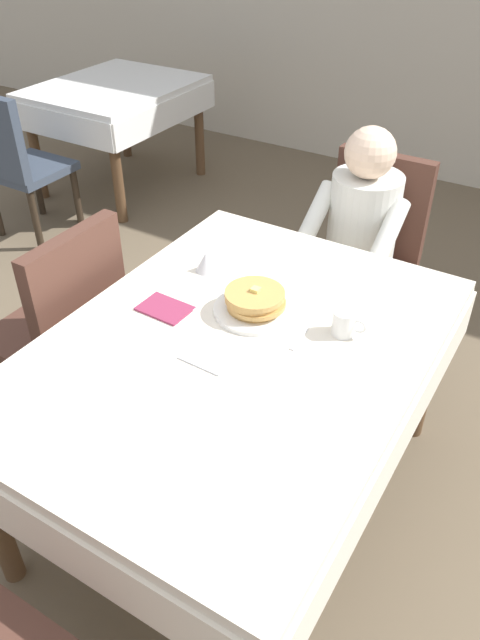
{
  "coord_description": "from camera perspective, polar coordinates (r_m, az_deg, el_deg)",
  "views": [
    {
      "loc": [
        0.79,
        -1.27,
        1.93
      ],
      "look_at": [
        -0.02,
        0.05,
        0.79
      ],
      "focal_mm": 34.41,
      "sensor_mm": 36.0,
      "label": 1
    }
  ],
  "objects": [
    {
      "name": "fork_left_of_plate",
      "position": [
        2.11,
        -3.3,
        2.15
      ],
      "size": [
        0.03,
        0.18,
        0.0
      ],
      "primitive_type": "cube",
      "rotation": [
        0.0,
        0.0,
        1.65
      ],
      "color": "silver",
      "rests_on": "dining_table_main"
    },
    {
      "name": "dining_table_main",
      "position": [
        1.97,
        -0.4,
        -4.22
      ],
      "size": [
        1.12,
        1.52,
        0.74
      ],
      "color": "silver",
      "rests_on": "ground"
    },
    {
      "name": "diner_person",
      "position": [
        2.72,
        10.98,
        8.1
      ],
      "size": [
        0.4,
        0.43,
        1.12
      ],
      "rotation": [
        0.0,
        0.0,
        3.14
      ],
      "color": "silver",
      "rests_on": "ground"
    },
    {
      "name": "spoon_near_edge",
      "position": [
        1.83,
        -3.84,
        -4.25
      ],
      "size": [
        0.15,
        0.02,
        0.0
      ],
      "primitive_type": "cube",
      "rotation": [
        0.0,
        0.0,
        -0.03
      ],
      "color": "silver",
      "rests_on": "dining_table_main"
    },
    {
      "name": "napkin_folded",
      "position": [
        2.07,
        -7.01,
        1.07
      ],
      "size": [
        0.17,
        0.13,
        0.01
      ],
      "primitive_type": "cube",
      "rotation": [
        0.0,
        0.0,
        -0.03
      ],
      "color": "#8C2D4C",
      "rests_on": "dining_table_main"
    },
    {
      "name": "cup_coffee",
      "position": [
        1.95,
        9.71,
        -0.24
      ],
      "size": [
        0.11,
        0.08,
        0.08
      ],
      "color": "white",
      "rests_on": "dining_table_main"
    },
    {
      "name": "syrup_pitcher",
      "position": [
        2.24,
        -3.17,
        5.42
      ],
      "size": [
        0.08,
        0.08,
        0.07
      ],
      "color": "silver",
      "rests_on": "dining_table_main"
    },
    {
      "name": "breakfast_stack",
      "position": [
        2.02,
        1.39,
        1.92
      ],
      "size": [
        0.2,
        0.2,
        0.08
      ],
      "color": "tan",
      "rests_on": "plate_breakfast"
    },
    {
      "name": "chair_left_side",
      "position": [
        2.45,
        -15.91,
        -0.09
      ],
      "size": [
        0.45,
        0.44,
        0.93
      ],
      "rotation": [
        0.0,
        0.0,
        1.57
      ],
      "color": "#4C2D23",
      "rests_on": "ground"
    },
    {
      "name": "ground_plane",
      "position": [
        2.44,
        -0.33,
        -15.89
      ],
      "size": [
        14.0,
        14.0,
        0.0
      ],
      "primitive_type": "plane",
      "color": "brown"
    },
    {
      "name": "knife_right_of_plate",
      "position": [
        1.96,
        5.94,
        -1.11
      ],
      "size": [
        0.03,
        0.2,
        0.0
      ],
      "primitive_type": "cube",
      "rotation": [
        0.0,
        0.0,
        1.66
      ],
      "color": "silver",
      "rests_on": "dining_table_main"
    },
    {
      "name": "plate_breakfast",
      "position": [
        2.04,
        1.43,
        0.99
      ],
      "size": [
        0.28,
        0.28,
        0.02
      ],
      "primitive_type": "cylinder",
      "color": "white",
      "rests_on": "dining_table_main"
    },
    {
      "name": "chair_diner",
      "position": [
        2.92,
        11.84,
        6.91
      ],
      "size": [
        0.44,
        0.45,
        0.93
      ],
      "rotation": [
        0.0,
        0.0,
        3.14
      ],
      "color": "#4C2D23",
      "rests_on": "ground"
    },
    {
      "name": "background_table_far",
      "position": [
        4.62,
        -11.48,
        19.31
      ],
      "size": [
        0.92,
        1.12,
        0.74
      ],
      "color": "white",
      "rests_on": "ground"
    },
    {
      "name": "background_chair_empty",
      "position": [
        4.04,
        -20.32,
        13.92
      ],
      "size": [
        0.44,
        0.45,
        0.93
      ],
      "color": "#384251",
      "rests_on": "ground"
    }
  ]
}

